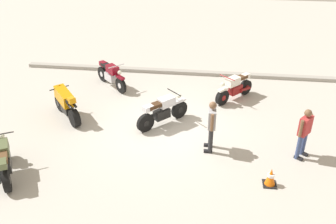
# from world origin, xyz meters

# --- Properties ---
(ground_plane) EXTENTS (40.00, 40.00, 0.00)m
(ground_plane) POSITION_xyz_m (0.00, 0.00, 0.00)
(ground_plane) COLOR #B7B2A8
(curb_edge) EXTENTS (14.00, 0.30, 0.15)m
(curb_edge) POSITION_xyz_m (0.00, 4.60, 0.07)
(curb_edge) COLOR #9C978F
(curb_edge) RESTS_ON ground
(motorcycle_olive_vintage) EXTENTS (1.09, 1.79, 1.07)m
(motorcycle_olive_vintage) POSITION_xyz_m (-4.06, -3.00, 0.49)
(motorcycle_olive_vintage) COLOR black
(motorcycle_olive_vintage) RESTS_ON ground
(motorcycle_silver_cruiser) EXTENTS (1.55, 1.57, 1.09)m
(motorcycle_silver_cruiser) POSITION_xyz_m (-0.15, 0.21, 0.52)
(motorcycle_silver_cruiser) COLOR black
(motorcycle_silver_cruiser) RESTS_ON ground
(motorcycle_maroon_cruiser) EXTENTS (1.57, 1.55, 1.09)m
(motorcycle_maroon_cruiser) POSITION_xyz_m (-2.65, 2.93, 0.52)
(motorcycle_maroon_cruiser) COLOR black
(motorcycle_maroon_cruiser) RESTS_ON ground
(motorcycle_orange_sportbike) EXTENTS (1.45, 1.57, 1.14)m
(motorcycle_orange_sportbike) POSITION_xyz_m (-3.55, 0.25, 0.59)
(motorcycle_orange_sportbike) COLOR black
(motorcycle_orange_sportbike) RESTS_ON ground
(motorcycle_cream_vintage) EXTENTS (1.43, 1.55, 1.07)m
(motorcycle_cream_vintage) POSITION_xyz_m (2.33, 2.40, 0.49)
(motorcycle_cream_vintage) COLOR black
(motorcycle_cream_vintage) RESTS_ON ground
(person_in_red_shirt) EXTENTS (0.50, 0.55, 1.59)m
(person_in_red_shirt) POSITION_xyz_m (4.15, -1.09, 0.89)
(person_in_red_shirt) COLOR #384772
(person_in_red_shirt) RESTS_ON ground
(person_in_gray_shirt) EXTENTS (0.31, 0.64, 1.65)m
(person_in_gray_shirt) POSITION_xyz_m (1.49, -1.08, 0.94)
(person_in_gray_shirt) COLOR #262628
(person_in_gray_shirt) RESTS_ON ground
(traffic_cone) EXTENTS (0.36, 0.36, 0.53)m
(traffic_cone) POSITION_xyz_m (3.12, -2.52, 0.26)
(traffic_cone) COLOR black
(traffic_cone) RESTS_ON ground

